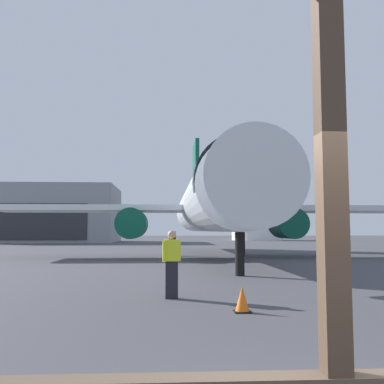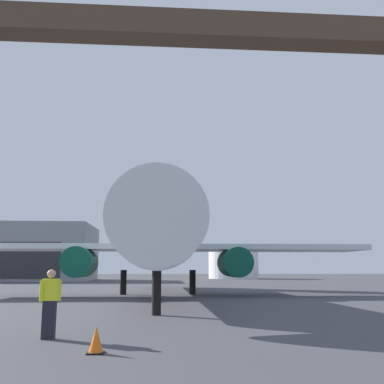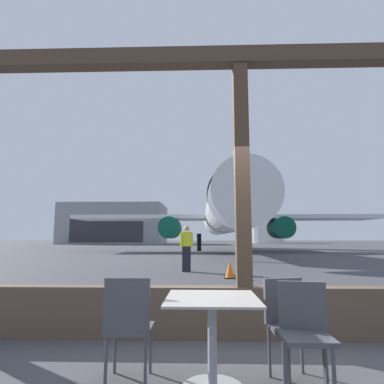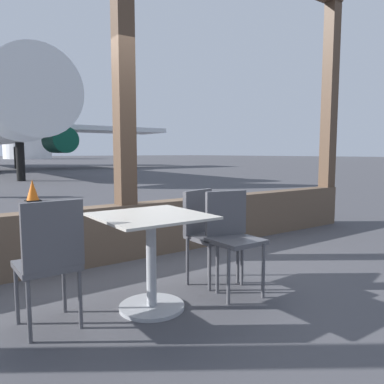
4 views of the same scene
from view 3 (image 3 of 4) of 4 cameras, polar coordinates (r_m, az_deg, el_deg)
ground_plane at (r=44.36m, az=2.57°, el=-9.75°), size 220.00×220.00×0.00m
window_frame at (r=4.38m, az=9.02°, el=-6.31°), size 7.87×0.24×3.97m
dining_table at (r=3.04m, az=3.61°, el=-23.90°), size 0.80×0.80×0.76m
cafe_chair_window_left at (r=3.35m, az=16.87°, el=-20.68°), size 0.47×0.47×0.88m
cafe_chair_window_right at (r=3.16m, az=-11.17°, el=-21.38°), size 0.41×0.41×0.92m
cafe_chair_aisle_left at (r=3.05m, az=19.25°, el=-21.50°), size 0.45×0.45×0.90m
airplane at (r=30.12m, az=5.78°, el=-3.93°), size 27.98×31.28×10.26m
ground_crew_worker at (r=12.54m, az=-0.98°, el=-9.82°), size 0.48×0.37×1.74m
traffic_cone at (r=10.60m, az=6.71°, el=-13.55°), size 0.36×0.36×0.55m
distant_hangar at (r=72.95m, az=-13.27°, el=-5.60°), size 20.93×14.58×8.41m
fuel_storage_tank at (r=83.00m, az=12.81°, el=-6.75°), size 9.14×9.14×5.92m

